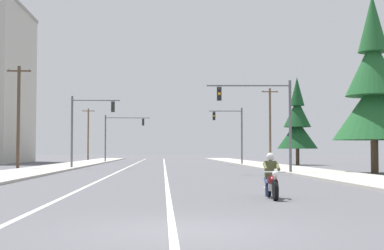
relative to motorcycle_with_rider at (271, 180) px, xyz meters
The scene contains 15 objects.
ground_plane 7.58m from the motorcycle_with_rider, 113.53° to the right, with size 400.00×400.00×0.00m, color #515156.
lane_stripe_center 38.21m from the motorcycle_with_rider, 94.95° to the left, with size 0.16×100.00×0.01m, color beige.
lane_stripe_left 38.66m from the motorcycle_with_rider, 100.02° to the left, with size 0.16×100.00×0.01m, color beige.
sidewalk_kerb_right 33.76m from the motorcycle_with_rider, 78.44° to the left, with size 4.40×110.00×0.14m, color #ADA89E.
sidewalk_kerb_left 35.46m from the motorcycle_with_rider, 111.17° to the left, with size 4.40×110.00×0.14m, color #ADA89E.
motorcycle_with_rider is the anchor object (origin of this frame).
traffic_signal_near_right 19.10m from the motorcycle_with_rider, 79.85° to the left, with size 5.62×0.44×6.20m.
traffic_signal_near_left 31.61m from the motorcycle_with_rider, 108.69° to the left, with size 4.16×0.38×6.20m.
traffic_signal_mid_right 42.13m from the motorcycle_with_rider, 84.41° to the left, with size 3.65×0.37×6.20m.
traffic_signal_mid_left 55.63m from the motorcycle_with_rider, 99.60° to the left, with size 5.85×0.59×6.20m.
utility_pole_left_near 32.15m from the motorcycle_with_rider, 118.61° to the left, with size 1.94×0.26×8.47m.
utility_pole_right_far 47.80m from the motorcycle_with_rider, 78.90° to the left, with size 1.94×0.26×8.92m.
utility_pole_left_far 77.10m from the motorcycle_with_rider, 101.98° to the left, with size 2.11×0.26×8.61m.
conifer_tree_right_verge_near 22.24m from the motorcycle_with_rider, 60.23° to the left, with size 5.54×5.54×12.20m.
conifer_tree_right_verge_far 42.60m from the motorcycle_with_rider, 74.97° to the left, with size 4.31×4.31×9.50m.
Camera 1 is at (-0.46, -10.60, 1.52)m, focal length 51.50 mm.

